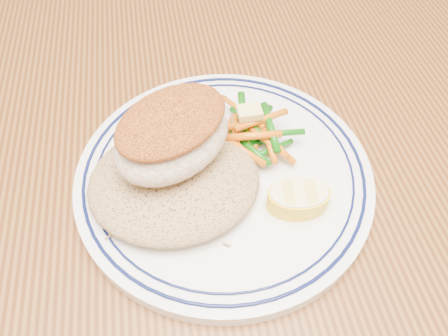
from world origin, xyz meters
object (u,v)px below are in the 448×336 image
Objects in this scene: rice_pilaf at (174,179)px; vegetable_pile at (252,132)px; dining_table at (192,235)px; plate at (224,175)px; lemon_wedge at (298,198)px; fish_fillet at (172,134)px.

vegetable_pile is (0.08, 0.04, -0.00)m from rice_pilaf.
plate is at bearing -0.46° from dining_table.
rice_pilaf is 0.11m from lemon_wedge.
rice_pilaf reaches higher than lemon_wedge.
dining_table is at bearing -155.62° from vegetable_pile.
vegetable_pile is 0.09m from lemon_wedge.
fish_fillet is at bearing 170.12° from plate.
plate is at bearing -136.06° from vegetable_pile.
dining_table is at bearing 152.29° from lemon_wedge.
rice_pilaf is at bearing -151.43° from vegetable_pile.
dining_table is 0.16m from fish_fillet.
lemon_wedge is at bearing -40.84° from plate.
rice_pilaf reaches higher than dining_table.
lemon_wedge is (0.02, -0.08, -0.00)m from vegetable_pile.
lemon_wedge is (0.10, -0.06, -0.04)m from fish_fillet.
plate is 1.82× the size of rice_pilaf.
fish_fillet reaches higher than rice_pilaf.
vegetable_pile is at bearing 17.86° from fish_fillet.
dining_table is 9.64× the size of rice_pilaf.
fish_fillet reaches higher than dining_table.
dining_table is at bearing 179.54° from plate.
fish_fillet is (-0.04, 0.01, 0.06)m from plate.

